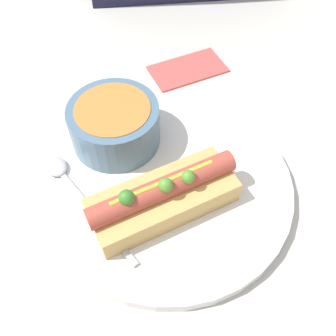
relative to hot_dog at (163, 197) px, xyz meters
The scene contains 6 objects.
ground_plane 0.05m from the hot_dog, 74.05° to the left, with size 4.00×4.00×0.00m, color #BCB7AD.
dinner_plate 0.04m from the hot_dog, 74.05° to the left, with size 0.29×0.29×0.02m.
hot_dog is the anchor object (origin of this frame).
soup_bowl 0.11m from the hot_dog, 114.19° to the left, with size 0.11×0.11×0.05m.
spoon 0.11m from the hot_dog, 157.79° to the left, with size 0.11×0.15×0.01m.
napkin 0.26m from the hot_dog, 75.43° to the left, with size 0.13×0.09×0.01m.
Camera 1 is at (-0.03, -0.26, 0.39)m, focal length 42.00 mm.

